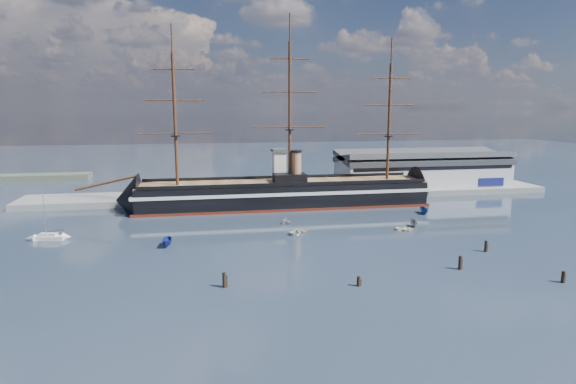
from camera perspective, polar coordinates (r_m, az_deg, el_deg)
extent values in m
plane|color=#26313B|center=(130.64, 0.12, -3.50)|extent=(600.00, 600.00, 0.00)
cube|color=slate|center=(167.11, 1.17, -0.53)|extent=(180.00, 18.00, 2.00)
cube|color=#B7BABC|center=(185.50, 15.59, 2.34)|extent=(62.00, 20.00, 10.00)
cube|color=#3F4247|center=(184.88, 15.67, 4.06)|extent=(63.00, 21.00, 2.00)
cube|color=silver|center=(161.49, -1.04, 2.33)|extent=(4.00, 4.00, 14.00)
cube|color=#3F4247|center=(160.67, -1.04, 4.99)|extent=(5.00, 5.00, 1.00)
cube|color=black|center=(149.44, -0.55, -0.22)|extent=(88.09, 16.51, 7.00)
cube|color=silver|center=(149.24, -0.55, 0.23)|extent=(90.09, 16.76, 1.00)
cube|color=#561D12|center=(150.13, -0.55, -1.59)|extent=(90.09, 16.72, 0.90)
cone|color=black|center=(148.66, -18.48, -0.91)|extent=(14.09, 15.76, 15.68)
cone|color=black|center=(164.09, 15.65, 0.21)|extent=(11.09, 15.74, 15.68)
cube|color=brown|center=(148.85, -0.55, 1.14)|extent=(88.08, 15.23, 0.40)
cube|color=black|center=(149.01, 0.20, 1.69)|extent=(10.03, 6.06, 2.50)
cylinder|color=#A4724B|center=(148.93, 0.96, 3.05)|extent=(3.20, 3.20, 9.00)
cylinder|color=#381E0F|center=(148.66, -20.69, 1.03)|extent=(17.76, 0.80, 4.43)
cylinder|color=#381E0F|center=(144.97, -13.25, 8.27)|extent=(0.90, 0.90, 38.00)
cylinder|color=#381E0F|center=(147.48, 0.21, 9.33)|extent=(0.90, 0.90, 42.00)
cylinder|color=#381E0F|center=(156.78, 11.89, 8.06)|extent=(0.90, 0.90, 36.00)
cube|color=silver|center=(125.60, -26.49, -4.89)|extent=(7.53, 3.46, 0.97)
cube|color=silver|center=(125.42, -26.52, -4.55)|extent=(4.09, 2.25, 0.77)
cylinder|color=#B2B2B7|center=(124.48, -26.91, -2.30)|extent=(0.15, 0.15, 10.64)
imported|color=navy|center=(110.80, -14.10, -6.27)|extent=(6.00, 2.69, 2.33)
imported|color=silver|center=(117.83, 1.45, -5.00)|extent=(2.44, 3.78, 1.64)
imported|color=slate|center=(129.31, 14.68, -3.97)|extent=(5.15, 2.94, 1.94)
imported|color=silver|center=(127.89, -0.20, -3.80)|extent=(5.61, 3.94, 1.89)
imported|color=white|center=(124.45, 13.81, -4.48)|extent=(2.77, 3.27, 1.45)
imported|color=navy|center=(145.56, 15.83, -2.49)|extent=(5.94, 2.98, 2.27)
cylinder|color=black|center=(84.73, -7.54, -11.15)|extent=(0.64, 0.64, 3.40)
cylinder|color=black|center=(85.43, 8.35, -10.99)|extent=(0.64, 0.64, 2.50)
cylinder|color=black|center=(98.39, 19.68, -8.64)|extent=(0.64, 0.64, 3.40)
cylinder|color=black|center=(112.04, 22.36, -6.55)|extent=(0.64, 0.64, 3.15)
cylinder|color=black|center=(98.84, 29.77, -9.31)|extent=(0.64, 0.64, 2.85)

